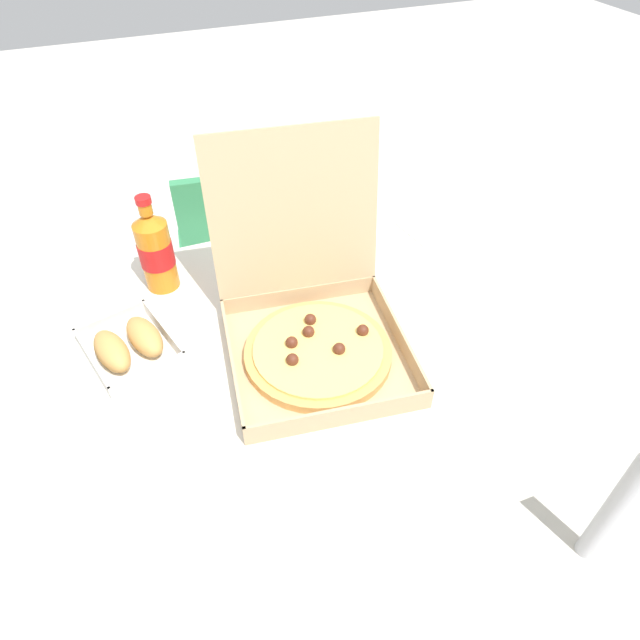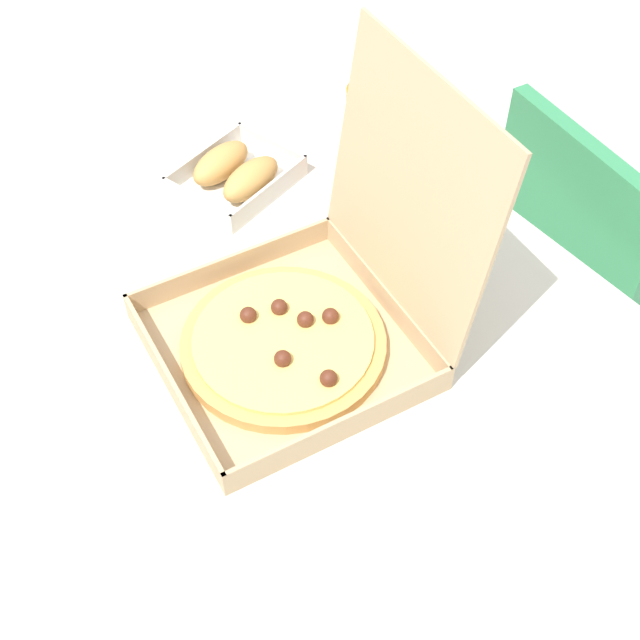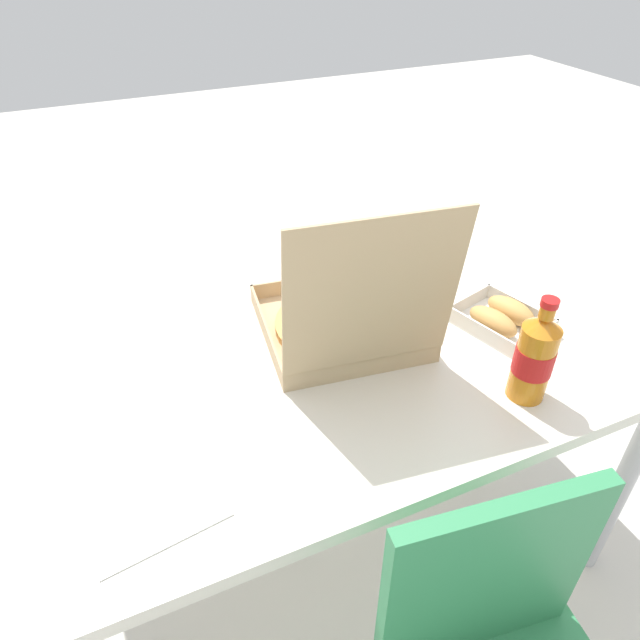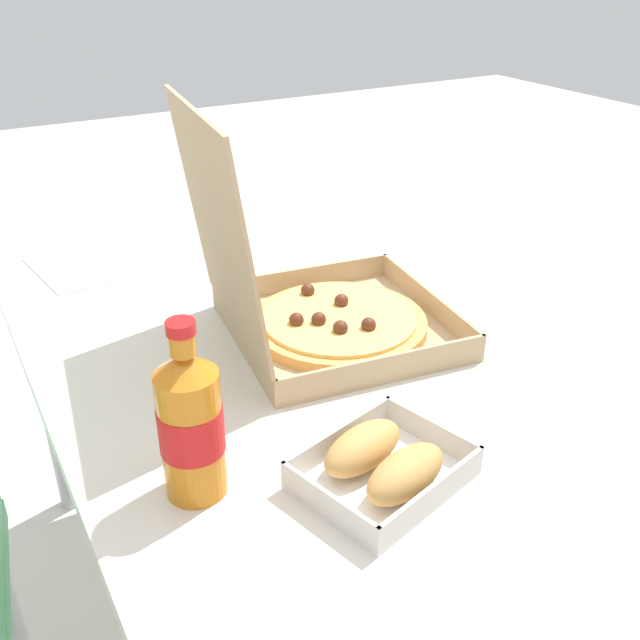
% 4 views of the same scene
% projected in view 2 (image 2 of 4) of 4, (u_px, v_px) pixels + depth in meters
% --- Properties ---
extents(ground_plane, '(10.00, 10.00, 0.00)m').
position_uv_depth(ground_plane, '(321.00, 576.00, 1.74)').
color(ground_plane, beige).
extents(dining_table, '(1.42, 0.86, 0.73)m').
position_uv_depth(dining_table, '(321.00, 384.00, 1.25)').
color(dining_table, silver).
rests_on(dining_table, ground_plane).
extents(chair, '(0.45, 0.45, 0.83)m').
position_uv_depth(chair, '(596.00, 272.00, 1.64)').
color(chair, '#338451').
rests_on(chair, ground_plane).
extents(pizza_box_open, '(0.38, 0.42, 0.38)m').
position_uv_depth(pizza_box_open, '(306.00, 317.00, 1.16)').
color(pizza_box_open, tan).
rests_on(pizza_box_open, dining_table).
extents(bread_side_box, '(0.20, 0.22, 0.06)m').
position_uv_depth(bread_side_box, '(236.00, 174.00, 1.40)').
color(bread_side_box, white).
rests_on(bread_side_box, dining_table).
extents(cola_bottle, '(0.07, 0.07, 0.22)m').
position_uv_depth(cola_bottle, '(367.00, 124.00, 1.38)').
color(cola_bottle, orange).
rests_on(cola_bottle, dining_table).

